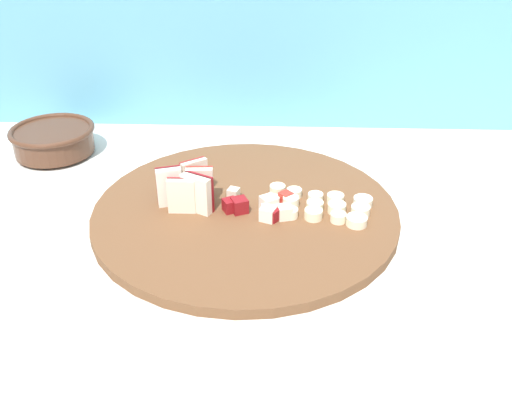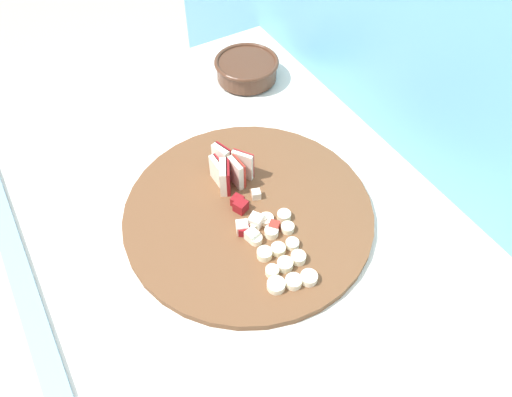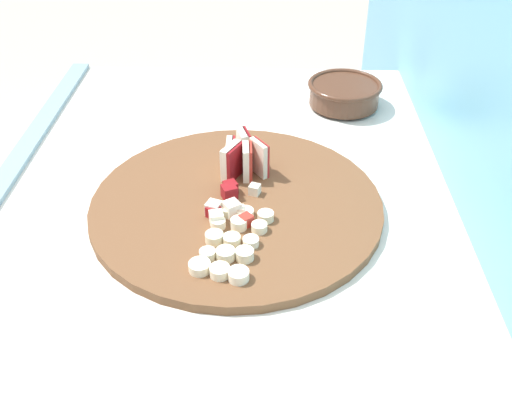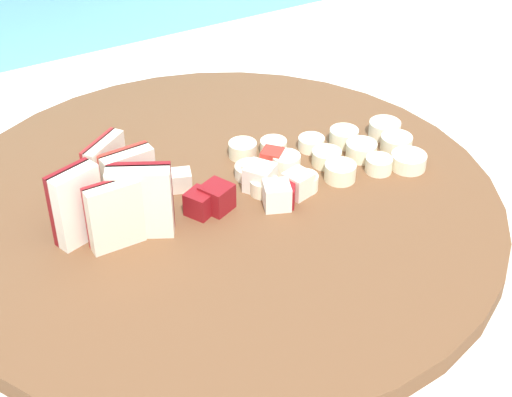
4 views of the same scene
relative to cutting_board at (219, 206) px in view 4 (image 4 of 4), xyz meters
name	(u,v)px [view 4 (image 4 of 4)]	position (x,y,z in m)	size (l,w,h in m)	color
tile_backsplash	(188,197)	(0.13, 0.36, -0.26)	(2.40, 0.04, 1.28)	#5BA3C1
cutting_board	(219,206)	(0.00, 0.00, 0.00)	(0.45, 0.45, 0.02)	brown
apple_wedge_fan	(116,196)	(-0.08, 0.01, 0.04)	(0.09, 0.08, 0.06)	maroon
apple_dice_pile	(251,187)	(0.02, -0.01, 0.02)	(0.11, 0.08, 0.02)	maroon
banana_slice_rows	(332,155)	(0.11, 0.00, 0.01)	(0.17, 0.11, 0.02)	beige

